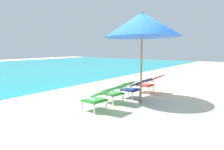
{
  "coord_description": "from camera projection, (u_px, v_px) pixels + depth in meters",
  "views": [
    {
      "loc": [
        -5.14,
        -3.47,
        1.61
      ],
      "look_at": [
        0.0,
        0.4,
        0.75
      ],
      "focal_mm": 33.36,
      "sensor_mm": 36.0,
      "label": 1
    }
  ],
  "objects": [
    {
      "name": "ground_plane",
      "position": [
        44.0,
        86.0,
        8.74
      ],
      "size": [
        40.0,
        40.0,
        0.0
      ],
      "primitive_type": "plane",
      "color": "beige"
    },
    {
      "name": "lounge_chair_far_left",
      "position": [
        99.0,
        96.0,
        5.13
      ],
      "size": [
        0.57,
        0.9,
        0.68
      ],
      "color": "#338E3D",
      "rests_on": "ground_plane"
    },
    {
      "name": "lounge_chair_near_left",
      "position": [
        117.0,
        90.0,
        5.89
      ],
      "size": [
        0.62,
        0.92,
        0.68
      ],
      "color": "#338E3D",
      "rests_on": "ground_plane"
    },
    {
      "name": "lounge_chair_near_right",
      "position": [
        135.0,
        86.0,
        6.45
      ],
      "size": [
        0.55,
        0.88,
        0.68
      ],
      "color": "navy",
      "rests_on": "ground_plane"
    },
    {
      "name": "lounge_chair_far_right",
      "position": [
        150.0,
        82.0,
        7.26
      ],
      "size": [
        0.58,
        0.9,
        0.68
      ],
      "color": "red",
      "rests_on": "ground_plane"
    },
    {
      "name": "beach_umbrella_center",
      "position": [
        142.0,
        25.0,
        5.73
      ],
      "size": [
        2.62,
        2.63,
        2.59
      ],
      "color": "olive",
      "rests_on": "ground_plane"
    }
  ]
}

